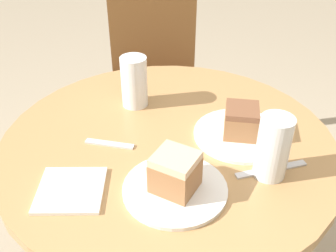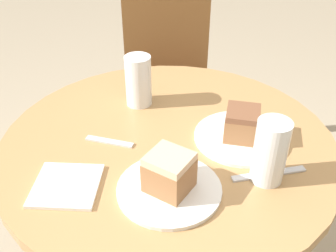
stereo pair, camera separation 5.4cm
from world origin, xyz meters
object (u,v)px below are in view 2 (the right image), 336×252
(plate_near, at_px, (240,137))
(cake_slice_far, at_px, (169,172))
(chair, at_px, (166,73))
(glass_lemonade, at_px, (270,155))
(plate_far, at_px, (169,189))
(glass_water, at_px, (139,84))
(cake_slice_near, at_px, (242,123))

(plate_near, relative_size, cake_slice_far, 2.04)
(chair, relative_size, glass_lemonade, 6.34)
(plate_near, xyz_separation_m, glass_lemonade, (0.05, -0.15, 0.06))
(plate_far, distance_m, glass_lemonade, 0.23)
(plate_near, height_order, glass_lemonade, glass_lemonade)
(cake_slice_far, height_order, glass_water, glass_water)
(chair, bearing_deg, plate_near, -77.72)
(chair, xyz_separation_m, plate_far, (0.15, -1.03, 0.24))
(plate_far, distance_m, cake_slice_near, 0.27)
(chair, bearing_deg, plate_far, -90.22)
(glass_lemonade, bearing_deg, glass_water, 140.40)
(plate_near, bearing_deg, plate_far, -126.20)
(plate_far, bearing_deg, cake_slice_far, -69.44)
(plate_far, relative_size, cake_slice_near, 2.39)
(glass_lemonade, bearing_deg, plate_far, -161.72)
(glass_lemonade, distance_m, glass_water, 0.45)
(cake_slice_far, distance_m, glass_lemonade, 0.22)
(plate_near, distance_m, plate_far, 0.27)
(chair, xyz_separation_m, cake_slice_near, (0.31, -0.81, 0.28))
(plate_near, xyz_separation_m, glass_water, (-0.30, 0.14, 0.06))
(cake_slice_near, bearing_deg, cake_slice_far, -126.20)
(cake_slice_far, bearing_deg, glass_lemonade, 18.28)
(cake_slice_near, height_order, glass_water, glass_water)
(cake_slice_near, distance_m, cake_slice_far, 0.27)
(plate_near, relative_size, plate_far, 1.04)
(plate_near, xyz_separation_m, cake_slice_far, (-0.16, -0.22, 0.05))
(glass_water, bearing_deg, chair, 90.91)
(cake_slice_near, height_order, cake_slice_far, cake_slice_far)
(chair, distance_m, plate_far, 1.07)
(chair, relative_size, cake_slice_far, 8.26)
(plate_far, height_order, glass_lemonade, glass_lemonade)
(cake_slice_far, bearing_deg, chair, 98.15)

